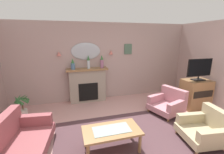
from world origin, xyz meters
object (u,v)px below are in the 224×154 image
at_px(fireplace, 88,85).
at_px(framed_picture, 128,49).
at_px(mantel_vase_right, 102,62).
at_px(floral_couch, 12,148).
at_px(mantel_vase_left, 73,65).
at_px(wall_sconce_left, 59,54).
at_px(coffee_table, 112,132).
at_px(armchair_near_fireplace, 168,103).
at_px(tv_flatscreen, 200,69).
at_px(tv_cabinet, 195,94).
at_px(wall_sconce_right, 111,52).
at_px(potted_plant_small_fern, 22,104).
at_px(wall_mirror, 86,51).
at_px(mantel_vase_centre, 88,62).
at_px(armchair_beside_couch, 206,128).

relative_size(fireplace, framed_picture, 3.78).
bearing_deg(mantel_vase_right, floral_couch, -131.55).
height_order(mantel_vase_left, mantel_vase_right, mantel_vase_right).
xyz_separation_m(wall_sconce_left, coffee_table, (0.97, -2.62, -1.28)).
relative_size(armchair_near_fireplace, tv_flatscreen, 1.23).
relative_size(floral_couch, tv_cabinet, 2.00).
height_order(wall_sconce_right, potted_plant_small_fern, wall_sconce_right).
relative_size(mantel_vase_left, mantel_vase_right, 0.82).
bearing_deg(tv_cabinet, wall_sconce_left, 159.19).
bearing_deg(wall_mirror, mantel_vase_centre, -73.61).
relative_size(mantel_vase_left, wall_sconce_left, 2.55).
xyz_separation_m(tv_cabinet, potted_plant_small_fern, (-5.05, 0.90, -0.11)).
bearing_deg(armchair_near_fireplace, wall_mirror, 142.74).
xyz_separation_m(coffee_table, floral_couch, (-1.73, 0.12, -0.06)).
bearing_deg(floral_couch, coffee_table, -3.97).
xyz_separation_m(mantel_vase_left, coffee_table, (0.57, -2.50, -0.93)).
height_order(fireplace, framed_picture, framed_picture).
distance_m(fireplace, floral_couch, 2.91).
bearing_deg(wall_sconce_left, wall_mirror, 3.37).
bearing_deg(mantel_vase_centre, coffee_table, -88.33).
height_order(armchair_near_fireplace, tv_cabinet, tv_cabinet).
xyz_separation_m(mantel_vase_left, framed_picture, (1.95, 0.18, 0.44)).
bearing_deg(mantel_vase_centre, fireplace, 150.47).
bearing_deg(mantel_vase_centre, potted_plant_small_fern, -165.56).
bearing_deg(armchair_beside_couch, wall_sconce_left, 135.20).
bearing_deg(wall_sconce_right, mantel_vase_right, -161.08).
bearing_deg(wall_sconce_right, potted_plant_small_fern, -167.26).
height_order(wall_mirror, armchair_near_fireplace, wall_mirror).
bearing_deg(tv_flatscreen, tv_cabinet, 90.00).
relative_size(armchair_near_fireplace, potted_plant_small_fern, 1.60).
xyz_separation_m(mantel_vase_left, floral_couch, (-1.16, -2.38, -0.99)).
relative_size(mantel_vase_left, floral_couch, 0.20).
height_order(fireplace, tv_flatscreen, tv_flatscreen).
distance_m(mantel_vase_right, wall_mirror, 0.63).
distance_m(wall_sconce_left, framed_picture, 2.35).
distance_m(coffee_table, armchair_beside_couch, 2.00).
xyz_separation_m(wall_mirror, armchair_beside_couch, (2.10, -2.98, -1.40)).
bearing_deg(coffee_table, fireplace, 92.79).
relative_size(mantel_vase_right, potted_plant_small_fern, 0.68).
distance_m(mantel_vase_left, tv_cabinet, 3.96).
bearing_deg(mantel_vase_left, armchair_near_fireplace, -29.38).
bearing_deg(armchair_near_fireplace, armchair_beside_couch, -91.68).
bearing_deg(wall_sconce_right, mantel_vase_left, -174.73).
xyz_separation_m(wall_sconce_left, armchair_near_fireplace, (2.99, -1.58, -1.35)).
bearing_deg(framed_picture, potted_plant_small_fern, -168.66).
bearing_deg(wall_sconce_right, wall_mirror, 176.63).
bearing_deg(framed_picture, wall_sconce_right, -174.73).
bearing_deg(mantel_vase_centre, tv_flatscreen, -24.62).
bearing_deg(mantel_vase_left, armchair_beside_couch, -47.76).
height_order(wall_mirror, armchair_beside_couch, wall_mirror).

